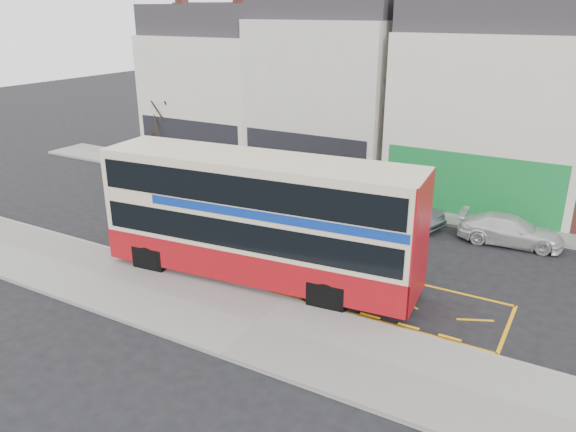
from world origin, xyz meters
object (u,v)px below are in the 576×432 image
Objects in this scene: car_white at (510,230)px; street_tree_left at (164,108)px; double_decker_bus at (260,218)px; car_grey at (399,208)px; car_silver at (231,177)px; bus_stop_post at (153,222)px.

car_white is 21.97m from street_tree_left.
double_decker_bus is 17.89m from street_tree_left.
street_tree_left reaches higher than car_grey.
car_grey is 5.01m from car_white.
double_decker_bus is at bearing -140.46° from car_silver.
street_tree_left is at bearing 98.49° from car_grey.
car_silver is (-7.59, 8.77, -1.84)m from double_decker_bus.
car_white is at bearing 42.43° from bus_stop_post.
street_tree_left is (-21.59, 2.72, 3.06)m from car_white.
double_decker_bus reaches higher than car_white.
car_silver is 0.69× the size of street_tree_left.
bus_stop_post is at bearing -162.51° from car_silver.
car_white is (7.48, 8.21, -1.85)m from double_decker_bus.
bus_stop_post reaches higher than car_silver.
car_grey reaches higher than car_silver.
double_decker_bus is 11.26m from car_white.
bus_stop_post is 15.59m from street_tree_left.
street_tree_left is (-9.85, 11.93, 1.88)m from bus_stop_post.
car_silver is at bearing -18.38° from street_tree_left.
car_silver is 7.52m from street_tree_left.
bus_stop_post is 10.39m from car_silver.
car_grey reaches higher than car_white.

